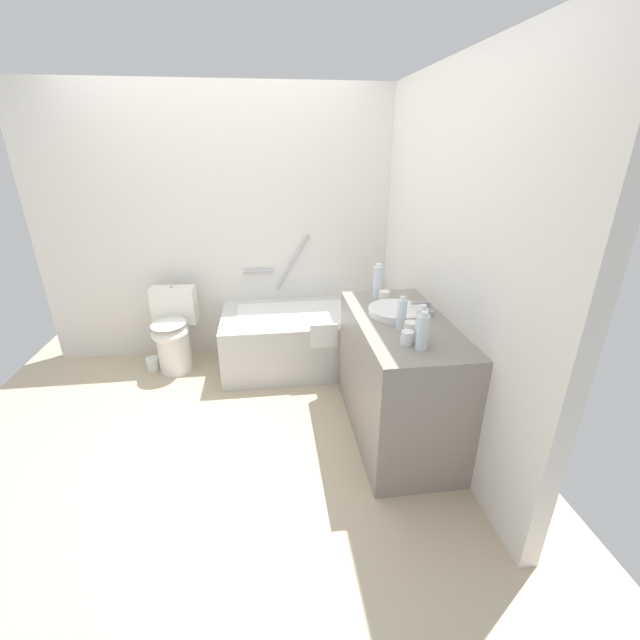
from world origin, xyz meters
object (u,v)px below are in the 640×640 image
Objects in this scene: toilet at (173,332)px; toilet_paper_roll at (153,364)px; bathtub at (308,337)px; water_bottle_2 at (423,332)px; water_bottle_1 at (378,282)px; water_bottle_3 at (421,325)px; drinking_glass_2 at (407,338)px; drinking_glass_0 at (411,328)px; sink_basin at (396,311)px; sink_faucet at (426,308)px; water_bottle_0 at (402,314)px; drinking_glass_1 at (384,296)px.

toilet_paper_roll is (-0.22, -0.01, -0.30)m from toilet.
bathtub is 6.86× the size of water_bottle_2.
water_bottle_1 is 1.14× the size of water_bottle_3.
bathtub is 2.05× the size of toilet.
drinking_glass_2 is (-0.06, 0.07, -0.06)m from water_bottle_2.
water_bottle_3 is at bearing -69.85° from bathtub.
drinking_glass_0 is at bearing -87.24° from water_bottle_1.
bathtub is at bearing 110.77° from drinking_glass_0.
water_bottle_2 reaches higher than sink_basin.
drinking_glass_2 is (-0.27, -0.43, 0.00)m from sink_faucet.
water_bottle_3 is at bearing -74.91° from water_bottle_0.
toilet_paper_roll is (-2.08, 1.01, -0.82)m from sink_faucet.
drinking_glass_2 is (1.59, -1.45, 0.53)m from toilet.
water_bottle_0 is (-0.04, -0.22, 0.07)m from sink_basin.
sink_basin is at bearing -180.00° from sink_faucet.
drinking_glass_2 is (0.42, -1.37, 0.61)m from bathtub.
drinking_glass_0 is at bearing -123.99° from sink_faucet.
water_bottle_1 is at bearing 96.90° from sink_basin.
drinking_glass_1 is (0.03, -0.09, -0.08)m from water_bottle_1.
bathtub is at bearing 90.78° from toilet.
sink_basin is 1.73× the size of water_bottle_0.
sink_faucet is 0.34m from water_bottle_0.
water_bottle_3 is (0.02, 0.08, 0.00)m from water_bottle_2.
toilet_paper_roll is at bearing 142.96° from water_bottle_3.
water_bottle_3 reaches higher than water_bottle_0.
water_bottle_1 reaches higher than toilet.
water_bottle_1 is (0.45, -0.62, 0.69)m from bathtub.
drinking_glass_2 is at bearing -98.39° from water_bottle_0.
drinking_glass_2 is (-0.08, -0.01, -0.06)m from water_bottle_3.
drinking_glass_1 is (-0.01, 0.24, 0.02)m from sink_basin.
sink_faucet is 0.38m from drinking_glass_0.
sink_faucet is 0.42m from water_bottle_1.
bathtub is 1.03m from water_bottle_1.
water_bottle_2 is 1.88× the size of toilet_paper_roll.
bathtub reaches higher than drinking_glass_1.
toilet is 3.29× the size of water_bottle_3.
sink_basin is 1.42× the size of water_bottle_1.
water_bottle_3 is (1.67, -1.43, 0.59)m from toilet.
drinking_glass_1 is (-0.02, 0.65, -0.06)m from water_bottle_3.
toilet is at bearing 176.32° from bathtub.
sink_basin is 4.53× the size of drinking_glass_1.
water_bottle_2 is 0.19m from drinking_glass_0.
water_bottle_3 is (0.01, -0.41, 0.08)m from sink_basin.
bathtub is 7.22× the size of water_bottle_0.
water_bottle_1 is at bearing 107.24° from drinking_glass_1.
water_bottle_3 reaches higher than sink_basin.
drinking_glass_1 reaches higher than drinking_glass_2.
water_bottle_2 is 2.68× the size of drinking_glass_0.
toilet is 2.02m from sink_basin.
drinking_glass_0 is (1.65, -1.34, 0.53)m from toilet.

